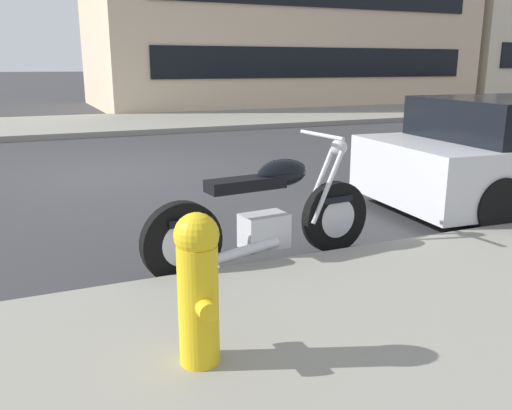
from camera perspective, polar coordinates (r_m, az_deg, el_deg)
ground_plane at (r=8.99m, az=-14.05°, el=3.17°), size 260.00×260.00×0.00m
sidewalk_far_curb at (r=20.92m, az=16.68°, el=9.54°), size 120.00×5.00×0.14m
parking_stall_stripe at (r=5.07m, az=-5.88°, el=-5.28°), size 0.12×2.20×0.01m
parked_motorcycle at (r=4.67m, az=1.12°, el=-1.31°), size 2.21×0.62×1.14m
fire_hydrant at (r=2.90m, az=-6.17°, el=-8.45°), size 0.24×0.36×0.85m
townhouse_near_left at (r=24.86m, az=2.17°, el=20.04°), size 15.64×8.19×8.10m
townhouse_corner_block at (r=32.71m, az=23.98°, el=18.87°), size 9.00×8.56×9.58m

